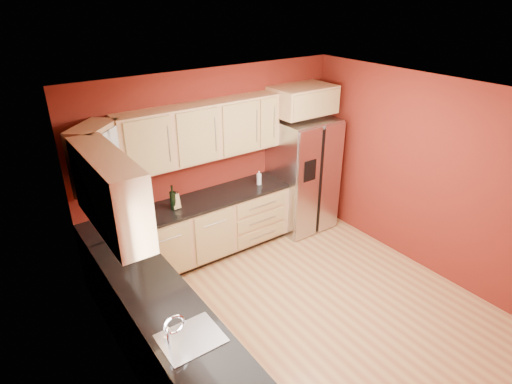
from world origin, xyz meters
The scene contains 23 objects.
floor centered at (0.00, 0.00, 0.00)m, with size 4.00×4.00×0.00m, color #AF6E43.
ceiling centered at (0.00, 0.00, 2.60)m, with size 4.00×4.00×0.00m, color silver.
wall_back centered at (0.00, 2.00, 1.30)m, with size 4.00×0.04×2.60m, color maroon.
wall_front centered at (0.00, -2.00, 1.30)m, with size 4.00×0.04×2.60m, color maroon.
wall_left centered at (-2.00, 0.00, 1.30)m, with size 0.04×4.00×2.60m, color maroon.
wall_right centered at (2.00, 0.00, 1.30)m, with size 0.04×4.00×2.60m, color maroon.
base_cabinets_back centered at (-0.55, 1.70, 0.44)m, with size 2.90×0.60×0.88m, color tan.
base_cabinets_left centered at (-1.70, 0.00, 0.44)m, with size 0.60×2.80×0.88m, color tan.
countertop_back centered at (-0.55, 1.69, 0.90)m, with size 2.90×0.62×0.04m, color black.
countertop_left centered at (-1.69, 0.00, 0.90)m, with size 0.62×2.80×0.04m, color black.
upper_cabinets_back centered at (-0.25, 1.83, 1.83)m, with size 2.30×0.33×0.75m, color tan.
upper_cabinets_left centered at (-1.83, 0.72, 1.83)m, with size 0.33×1.35×0.75m, color tan.
corner_upper_cabinet centered at (-1.67, 1.67, 1.83)m, with size 0.62×0.33×0.75m, color tan.
over_fridge_cabinet centered at (1.35, 1.70, 2.05)m, with size 0.92×0.60×0.40m, color tan.
refrigerator centered at (1.35, 1.62, 0.89)m, with size 0.90×0.75×1.78m, color #ABABB0.
window centered at (-1.98, -0.50, 1.55)m, with size 0.03×0.90×1.00m, color white.
sink_faucet centered at (-1.69, -0.50, 1.07)m, with size 0.50×0.42×0.30m, color silver, non-canonical shape.
canister_left centered at (-1.16, 1.64, 1.01)m, with size 0.11×0.11×0.17m, color #ABABB0.
canister_right centered at (-1.45, 1.73, 1.01)m, with size 0.11×0.11×0.18m, color #ABABB0.
wine_bottle_a centered at (-0.82, 1.67, 1.09)m, with size 0.08×0.08×0.34m, color black, non-canonical shape.
wine_bottle_b centered at (-1.52, 1.62, 1.08)m, with size 0.07×0.07×0.31m, color black, non-canonical shape.
knife_block centered at (-0.78, 1.69, 1.02)m, with size 0.10×0.09×0.20m, color tan.
soap_dispenser centered at (0.55, 1.66, 1.02)m, with size 0.07×0.07×0.21m, color white.
Camera 1 is at (-2.78, -2.98, 3.55)m, focal length 30.00 mm.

